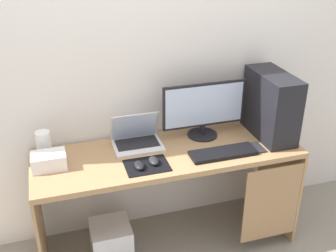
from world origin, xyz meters
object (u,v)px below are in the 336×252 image
Objects in this scene: speaker at (44,144)px; keyboard at (223,153)px; laptop at (137,139)px; cell_phone at (257,148)px; mouse_right at (139,165)px; monitor at (204,109)px; pc_tower at (271,105)px; mouse_left at (154,161)px; subwoofer at (111,241)px; projector at (49,161)px.

keyboard is (1.06, -0.32, -0.07)m from speaker.
laptop is 2.41× the size of cell_phone.
mouse_right reaches higher than keyboard.
monitor is 0.48m from laptop.
mouse_left is (-0.84, -0.14, -0.20)m from pc_tower.
subwoofer is (-1.12, -0.05, -0.82)m from pc_tower.
projector is (0.02, -0.16, -0.03)m from speaker.
subwoofer is (-0.72, 0.11, -0.62)m from keyboard.
monitor is 2.82× the size of projector.
mouse_right is 0.74× the size of cell_phone.
keyboard is 1.62× the size of subwoofer.
pc_tower reaches higher than monitor.
speaker reaches higher than mouse_left.
keyboard is (1.04, -0.16, -0.04)m from projector.
subwoofer is (-0.19, 0.11, -0.63)m from mouse_right.
subwoofer is (-0.28, 0.09, -0.63)m from mouse_left.
keyboard is (0.48, -0.28, -0.03)m from laptop.
speaker reaches higher than cell_phone.
mouse_right is at bearing -17.99° from projector.
projector reaches higher than mouse_left.
keyboard is at bearing -2.59° from mouse_left.
keyboard is at bearing -16.71° from speaker.
monitor is 1.03m from projector.
laptop reaches higher than mouse_right.
mouse_right is at bearing -165.26° from mouse_left.
cell_phone reaches higher than subwoofer.
subwoofer is (-0.97, 0.10, -0.61)m from cell_phone.
speaker is at bearing 173.69° from pc_tower.
projector reaches higher than subwoofer.
keyboard is at bearing -30.47° from laptop.
monitor is at bearing 31.28° from mouse_left.
keyboard is 3.23× the size of cell_phone.
projector is 0.62m from mouse_left.
mouse_right is (-0.05, -0.29, -0.02)m from laptop.
mouse_right is 0.37× the size of subwoofer.
mouse_right is (-0.51, -0.28, -0.18)m from monitor.
projector is 1.05m from keyboard.
speaker reaches higher than projector.
monitor reaches higher than projector.
projector is 0.53m from mouse_right.
pc_tower is at bearing 21.54° from keyboard.
laptop is 1.21× the size of subwoofer.
pc_tower reaches higher than keyboard.
mouse_right is at bearing -179.05° from cell_phone.
mouse_left is at bearing 179.00° from cell_phone.
speaker is 1.66× the size of mouse_right.
monitor is 5.87× the size of mouse_right.
laptop is 0.56m from keyboard.
mouse_left is 0.10m from mouse_right.
projector is at bearing -173.70° from monitor.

